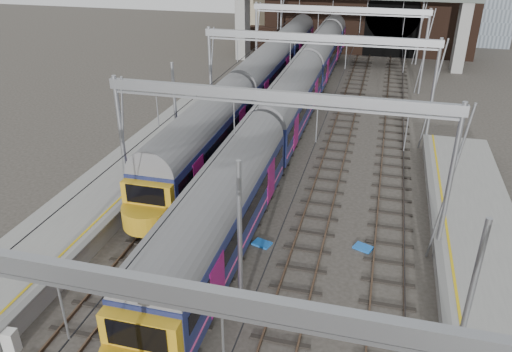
# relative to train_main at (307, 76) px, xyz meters

# --- Properties ---
(ground) EXTENTS (160.00, 160.00, 0.00)m
(ground) POSITION_rel_train_main_xyz_m (2.00, -30.27, -2.54)
(ground) COLOR #38332D
(ground) RESTS_ON ground
(platform_left) EXTENTS (4.32, 55.00, 1.12)m
(platform_left) POSITION_rel_train_main_xyz_m (-8.18, -27.77, -1.98)
(platform_left) COLOR gray
(platform_left) RESTS_ON ground
(tracks) EXTENTS (14.40, 80.00, 0.22)m
(tracks) POSITION_rel_train_main_xyz_m (2.00, -15.27, -2.52)
(tracks) COLOR #4C3828
(tracks) RESTS_ON ground
(overhead_line) EXTENTS (16.80, 80.00, 8.00)m
(overhead_line) POSITION_rel_train_main_xyz_m (2.00, -8.78, 4.03)
(overhead_line) COLOR gray
(overhead_line) RESTS_ON ground
(retaining_wall) EXTENTS (28.00, 2.75, 9.00)m
(retaining_wall) POSITION_rel_train_main_xyz_m (3.40, 21.66, 1.79)
(retaining_wall) COLOR #301D15
(retaining_wall) RESTS_ON ground
(overbridge) EXTENTS (28.00, 3.00, 9.25)m
(overbridge) POSITION_rel_train_main_xyz_m (2.00, 15.73, 4.73)
(overbridge) COLOR gray
(overbridge) RESTS_ON ground
(train_main) EXTENTS (2.88, 66.61, 4.93)m
(train_main) POSITION_rel_train_main_xyz_m (0.00, 0.00, 0.00)
(train_main) COLOR black
(train_main) RESTS_ON ground
(train_second) EXTENTS (2.78, 48.29, 4.79)m
(train_second) POSITION_rel_train_main_xyz_m (-4.00, -0.30, -0.06)
(train_second) COLOR black
(train_second) RESTS_ON ground
(relay_cabinet) EXTENTS (0.54, 0.46, 1.03)m
(relay_cabinet) POSITION_rel_train_main_xyz_m (-5.80, -32.70, -2.02)
(relay_cabinet) COLOR silver
(relay_cabinet) RESTS_ON ground
(equip_cover_a) EXTENTS (1.08, 0.92, 0.11)m
(equip_cover_a) POSITION_rel_train_main_xyz_m (-0.40, -23.21, -2.48)
(equip_cover_a) COLOR blue
(equip_cover_a) RESTS_ON ground
(equip_cover_b) EXTENTS (1.05, 0.88, 0.11)m
(equip_cover_b) POSITION_rel_train_main_xyz_m (1.67, -23.30, -2.48)
(equip_cover_b) COLOR blue
(equip_cover_b) RESTS_ON ground
(equip_cover_c) EXTENTS (1.07, 0.92, 0.11)m
(equip_cover_c) POSITION_rel_train_main_xyz_m (6.72, -22.35, -2.48)
(equip_cover_c) COLOR blue
(equip_cover_c) RESTS_ON ground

